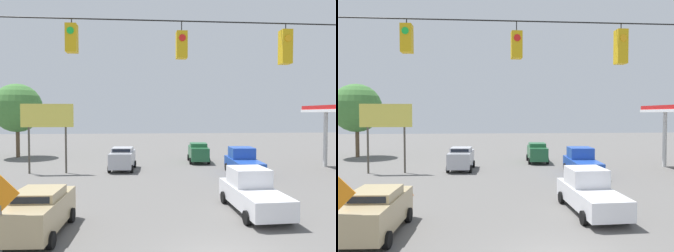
{
  "view_description": "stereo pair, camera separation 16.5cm",
  "coord_description": "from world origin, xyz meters",
  "views": [
    {
      "loc": [
        2.84,
        10.3,
        4.93
      ],
      "look_at": [
        0.98,
        -11.39,
        4.09
      ],
      "focal_mm": 35.0,
      "sensor_mm": 36.0,
      "label": 1
    },
    {
      "loc": [
        2.67,
        10.31,
        4.93
      ],
      "look_at": [
        0.98,
        -11.39,
        4.09
      ],
      "focal_mm": 35.0,
      "sensor_mm": 36.0,
      "label": 2
    }
  ],
  "objects": [
    {
      "name": "overhead_signal_span",
      "position": [
        -0.03,
        0.56,
        5.27
      ],
      "size": [
        18.47,
        0.38,
        8.19
      ],
      "color": "slate",
      "rests_on": "ground_plane"
    },
    {
      "name": "pickup_truck_white_crossing_near",
      "position": [
        -2.77,
        -5.58,
        0.98
      ],
      "size": [
        2.32,
        5.5,
        2.12
      ],
      "color": "silver",
      "rests_on": "ground_plane"
    },
    {
      "name": "sedan_silver_withflow_far",
      "position": [
        4.36,
        -18.21,
        1.03
      ],
      "size": [
        2.33,
        4.2,
        1.97
      ],
      "color": "#A8AAB2",
      "rests_on": "ground_plane"
    },
    {
      "name": "sedan_green_oncoming_deep",
      "position": [
        -2.99,
        -22.13,
        1.01
      ],
      "size": [
        2.19,
        4.15,
        1.94
      ],
      "color": "#236038",
      "rests_on": "ground_plane"
    },
    {
      "name": "pickup_truck_blue_oncoming_far",
      "position": [
        -5.52,
        -15.57,
        0.98
      ],
      "size": [
        2.46,
        5.52,
        2.12
      ],
      "color": "#234CB2",
      "rests_on": "ground_plane"
    },
    {
      "name": "sedan_tan_parked_shoulder",
      "position": [
        6.92,
        -3.23,
        0.97
      ],
      "size": [
        2.2,
        4.6,
        1.84
      ],
      "color": "tan",
      "rests_on": "ground_plane"
    },
    {
      "name": "traffic_cone_nearest",
      "position": [
        6.84,
        -2.31,
        0.29
      ],
      "size": [
        0.39,
        0.39,
        0.58
      ],
      "primitive_type": "cone",
      "color": "orange",
      "rests_on": "ground_plane"
    },
    {
      "name": "traffic_cone_second",
      "position": [
        7.05,
        -4.57,
        0.29
      ],
      "size": [
        0.39,
        0.39,
        0.58
      ],
      "primitive_type": "cone",
      "color": "orange",
      "rests_on": "ground_plane"
    },
    {
      "name": "traffic_cone_third",
      "position": [
        6.91,
        -7.0,
        0.29
      ],
      "size": [
        0.39,
        0.39,
        0.58
      ],
      "primitive_type": "cone",
      "color": "orange",
      "rests_on": "ground_plane"
    },
    {
      "name": "traffic_cone_fourth",
      "position": [
        6.89,
        -9.49,
        0.29
      ],
      "size": [
        0.39,
        0.39,
        0.58
      ],
      "primitive_type": "cone",
      "color": "orange",
      "rests_on": "ground_plane"
    },
    {
      "name": "roadside_billboard",
      "position": [
        10.41,
        -17.16,
        4.28
      ],
      "size": [
        4.21,
        0.16,
        5.71
      ],
      "color": "#4C473D",
      "rests_on": "ground_plane"
    },
    {
      "name": "tree_horizon_left",
      "position": [
        16.49,
        -27.52,
        5.52
      ],
      "size": [
        5.4,
        5.4,
        8.23
      ],
      "color": "brown",
      "rests_on": "ground_plane"
    }
  ]
}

